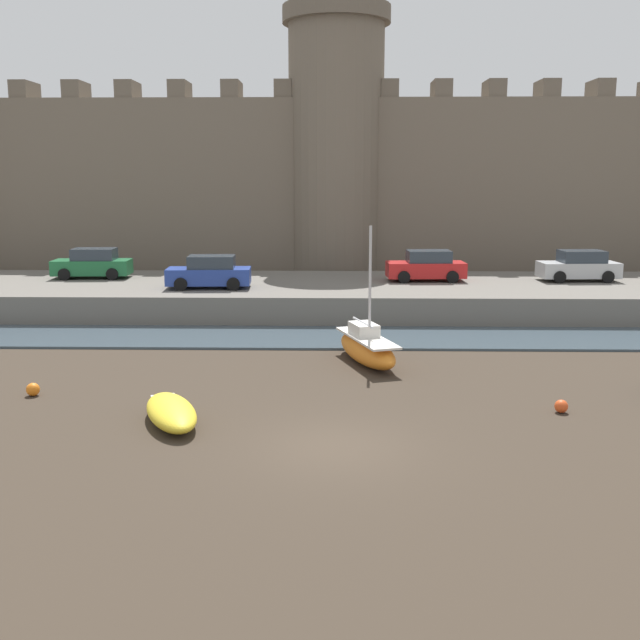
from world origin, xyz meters
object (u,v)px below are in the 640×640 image
at_px(car_quay_centre_east, 210,273).
at_px(car_quay_east, 426,266).
at_px(sailboat_foreground_right, 367,348).
at_px(rowboat_near_channel_right, 171,411).
at_px(mooring_buoy_near_channel, 561,406).
at_px(mooring_buoy_off_centre, 33,389).
at_px(car_quay_west, 579,266).
at_px(car_quay_centre_west, 93,264).

xyz_separation_m(car_quay_centre_east, car_quay_east, (11.06, 2.87, 0.00)).
relative_size(sailboat_foreground_right, car_quay_centre_east, 1.23).
xyz_separation_m(sailboat_foreground_right, car_quay_east, (3.64, 12.41, 1.57)).
xyz_separation_m(rowboat_near_channel_right, car_quay_centre_east, (-1.63, 16.57, 1.82)).
xyz_separation_m(sailboat_foreground_right, mooring_buoy_near_channel, (5.51, -5.82, -0.40)).
bearing_deg(car_quay_centre_east, mooring_buoy_near_channel, -49.89).
bearing_deg(rowboat_near_channel_right, mooring_buoy_off_centre, 152.63).
xyz_separation_m(mooring_buoy_off_centre, car_quay_centre_east, (3.35, 13.99, 1.96)).
bearing_deg(car_quay_west, car_quay_centre_east, -171.02).
height_order(mooring_buoy_near_channel, car_quay_centre_west, car_quay_centre_west).
distance_m(car_quay_centre_east, car_quay_centre_west, 7.85).
height_order(mooring_buoy_off_centre, car_quay_centre_west, car_quay_centre_west).
distance_m(mooring_buoy_near_channel, car_quay_east, 18.43).
distance_m(rowboat_near_channel_right, mooring_buoy_off_centre, 5.61).
relative_size(rowboat_near_channel_right, mooring_buoy_off_centre, 8.67).
height_order(car_quay_centre_east, car_quay_east, same).
xyz_separation_m(rowboat_near_channel_right, car_quay_east, (9.43, 19.44, 1.82)).
bearing_deg(car_quay_centre_east, car_quay_west, 8.98).
height_order(car_quay_centre_east, car_quay_centre_west, same).
xyz_separation_m(car_quay_centre_east, car_quay_centre_west, (-6.99, 3.58, 0.00)).
bearing_deg(car_quay_centre_west, mooring_buoy_near_channel, -43.55).
bearing_deg(car_quay_west, rowboat_near_channel_right, -131.80).
bearing_deg(car_quay_west, car_quay_centre_west, 178.78).
distance_m(mooring_buoy_near_channel, car_quay_centre_west, 27.57).
bearing_deg(rowboat_near_channel_right, sailboat_foreground_right, 50.51).
bearing_deg(rowboat_near_channel_right, car_quay_west, 48.20).
relative_size(sailboat_foreground_right, car_quay_east, 1.23).
bearing_deg(car_quay_east, mooring_buoy_near_channel, -84.13).
bearing_deg(mooring_buoy_near_channel, car_quay_east, 95.87).
relative_size(mooring_buoy_near_channel, car_quay_centre_east, 0.09).
distance_m(sailboat_foreground_right, mooring_buoy_near_channel, 8.03).
xyz_separation_m(car_quay_west, car_quay_centre_east, (-19.16, -3.03, 0.00)).
xyz_separation_m(mooring_buoy_off_centre, car_quay_east, (14.41, 16.86, 1.96)).
bearing_deg(car_quay_centre_east, car_quay_east, 14.54).
bearing_deg(car_quay_west, mooring_buoy_off_centre, -142.91).
relative_size(mooring_buoy_off_centre, car_quay_centre_west, 0.10).
bearing_deg(car_quay_east, car_quay_centre_east, -165.46).
bearing_deg(car_quay_east, car_quay_west, 1.11).
bearing_deg(car_quay_west, car_quay_east, -178.89).
xyz_separation_m(mooring_buoy_near_channel, car_quay_east, (-1.87, 18.23, 1.98)).
height_order(car_quay_west, car_quay_centre_east, same).
height_order(sailboat_foreground_right, car_quay_centre_west, sailboat_foreground_right).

